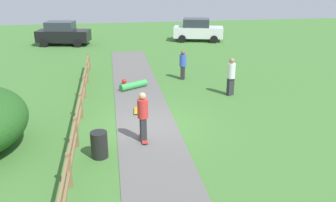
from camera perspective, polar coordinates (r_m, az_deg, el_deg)
The scene contains 11 objects.
ground_plane at distance 14.33m, azimuth -3.37°, elevation -4.10°, with size 60.00×60.00×0.00m, color #427533.
asphalt_path at distance 14.33m, azimuth -3.37°, elevation -4.06°, with size 2.40×28.00×0.02m, color #605E5B.
wooden_fence at distance 14.08m, azimuth -14.01°, elevation -2.20°, with size 0.12×18.12×1.10m.
trash_bin at distance 12.13m, azimuth -10.86°, elevation -6.82°, with size 0.56×0.56×0.90m, color black.
skater_riding at distance 12.76m, azimuth -4.01°, elevation -2.13°, with size 0.42×0.82×1.84m.
skater_fallen at distance 18.88m, azimuth -5.62°, elevation 2.55°, with size 1.52×1.45×0.36m.
skateboard_loose at distance 15.73m, azimuth -5.00°, elevation -1.52°, with size 0.27×0.81×0.08m.
bystander_blue at distance 20.29m, azimuth 2.38°, elevation 5.95°, with size 0.50×0.50×1.65m.
bystander_white at distance 17.82m, azimuth 9.99°, elevation 4.12°, with size 0.50×0.50×1.88m.
parked_car_black at distance 31.10m, azimuth -16.37°, elevation 10.26°, with size 4.44×2.59×1.92m.
parked_car_white at distance 31.78m, azimuth 4.75°, elevation 11.19°, with size 4.49×2.77×1.92m.
Camera 1 is at (-1.26, -13.01, 5.88)m, focal length 38.41 mm.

